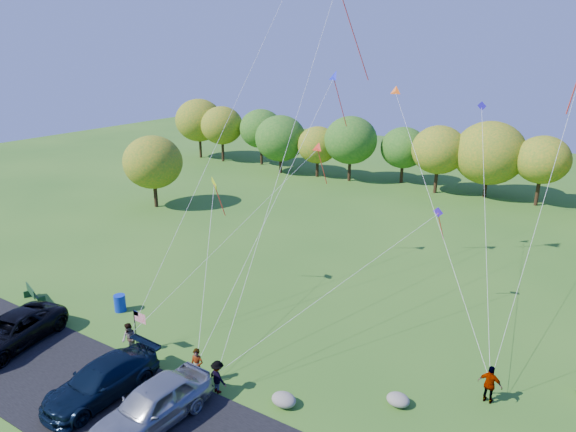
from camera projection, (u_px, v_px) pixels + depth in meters
The scene contains 16 objects.
ground at pixel (206, 373), 24.40m from camera, with size 140.00×140.00×0.00m, color #2C5F1B.
asphalt_lane at pixel (142, 421), 21.18m from camera, with size 44.00×6.00×0.06m, color black.
treeline at pixel (462, 152), 50.70m from camera, with size 77.40×27.74×8.52m.
minivan_dark at pixel (11, 331), 26.35m from camera, with size 2.63×5.71×1.59m, color black.
minivan_navy at pixel (101, 381), 22.45m from camera, with size 2.19×5.39×1.57m, color black.
minivan_silver at pixel (153, 405), 20.74m from camera, with size 2.13×5.31×1.81m, color #989CA2.
flyer_a at pixel (197, 366), 23.39m from camera, with size 0.64×0.42×1.76m, color #4C4C59.
flyer_b at pixel (129, 339), 25.70m from camera, with size 0.81×0.63×1.66m, color #4C4C59.
flyer_c at pixel (218, 377), 22.80m from camera, with size 1.01×0.58×1.57m, color #4C4C59.
flyer_d at pixel (490, 384), 22.12m from camera, with size 1.04×0.43×1.77m, color #4C4C59.
park_bench at pixel (32, 293), 31.23m from camera, with size 1.70×0.80×0.97m.
trash_barrel at pixel (120, 303), 30.02m from camera, with size 0.67×0.67×1.00m, color #0B2AAA.
flag_assembly at pixel (138, 322), 25.65m from camera, with size 0.84×0.54×2.27m.
boulder_near at pixel (284, 400), 22.09m from camera, with size 1.13×0.88×0.56m, color gray.
boulder_far at pixel (398, 400), 22.11m from camera, with size 1.02×0.85×0.53m, color gray.
kites_aloft at pixel (377, 28), 29.44m from camera, with size 22.49×12.36×20.78m.
Camera 1 is at (14.46, -15.55, 14.68)m, focal length 32.00 mm.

